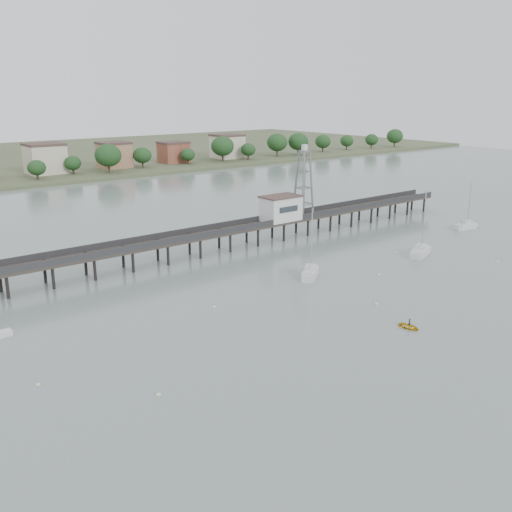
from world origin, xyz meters
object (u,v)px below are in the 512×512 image
Objects in this scene: lattice_tower at (304,184)px; sailboat_c at (311,271)px; yellow_dinghy at (409,328)px; pier at (179,240)px; sailboat_e at (469,226)px; sailboat_d at (423,250)px.

lattice_tower is 1.26× the size of sailboat_c.
sailboat_c is 4.11× the size of yellow_dinghy.
yellow_dinghy is (6.95, -46.90, -3.79)m from pier.
lattice_tower reaches higher than yellow_dinghy.
sailboat_e is 3.74× the size of yellow_dinghy.
sailboat_d is at bearing -45.26° from sailboat_c.
yellow_dinghy is at bearing -140.24° from sailboat_c.
sailboat_d is (-25.98, -6.08, -0.01)m from sailboat_e.
sailboat_e is at bearing -6.45° from sailboat_d.
pier is 12.21× the size of sailboat_c.
sailboat_d is at bearing 30.23° from yellow_dinghy.
sailboat_e is 63.90m from yellow_dinghy.
sailboat_c is (-18.78, -22.26, -10.45)m from lattice_tower.
yellow_dinghy is (-57.94, -26.94, -0.65)m from sailboat_e.
sailboat_c reaches higher than sailboat_e.
lattice_tower is 54.08m from yellow_dinghy.
yellow_dinghy is at bearing -166.48° from sailboat_d.
lattice_tower is at bearing 86.28° from sailboat_d.
sailboat_e is (52.17, 2.30, 0.01)m from sailboat_c.
lattice_tower reaches higher than sailboat_c.
pier is 32.34m from lattice_tower.
lattice_tower reaches higher than sailboat_d.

